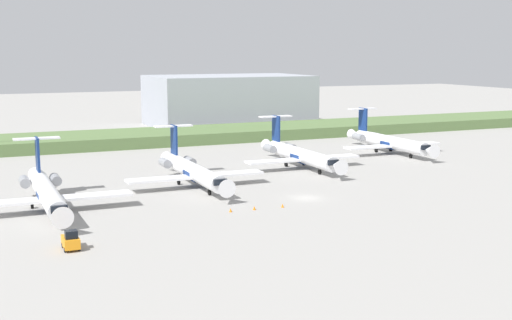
{
  "coord_description": "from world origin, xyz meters",
  "views": [
    {
      "loc": [
        -46.66,
        -87.93,
        21.99
      ],
      "look_at": [
        0.0,
        18.91,
        3.0
      ],
      "focal_mm": 47.19,
      "sensor_mm": 36.0,
      "label": 1
    }
  ],
  "objects_px": {
    "safety_cone_front_marker": "(231,210)",
    "safety_cone_mid_marker": "(254,208)",
    "regional_jet_nearest": "(47,192)",
    "safety_cone_rear_marker": "(283,206)",
    "regional_jet_third": "(299,154)",
    "regional_jet_second": "(193,171)",
    "baggage_tug": "(71,241)",
    "regional_jet_fourth": "(389,141)"
  },
  "relations": [
    {
      "from": "safety_cone_front_marker",
      "to": "baggage_tug",
      "type": "bearing_deg",
      "value": -157.87
    },
    {
      "from": "safety_cone_mid_marker",
      "to": "regional_jet_third",
      "type": "bearing_deg",
      "value": 52.64
    },
    {
      "from": "regional_jet_third",
      "to": "regional_jet_fourth",
      "type": "relative_size",
      "value": 1.0
    },
    {
      "from": "regional_jet_third",
      "to": "safety_cone_mid_marker",
      "type": "height_order",
      "value": "regional_jet_third"
    },
    {
      "from": "baggage_tug",
      "to": "safety_cone_mid_marker",
      "type": "xyz_separation_m",
      "value": [
        26.34,
        9.14,
        -0.73
      ]
    },
    {
      "from": "regional_jet_fourth",
      "to": "safety_cone_front_marker",
      "type": "distance_m",
      "value": 63.17
    },
    {
      "from": "regional_jet_nearest",
      "to": "safety_cone_rear_marker",
      "type": "xyz_separation_m",
      "value": [
        30.75,
        -11.8,
        -2.26
      ]
    },
    {
      "from": "regional_jet_second",
      "to": "safety_cone_rear_marker",
      "type": "relative_size",
      "value": 56.36
    },
    {
      "from": "regional_jet_fourth",
      "to": "safety_cone_rear_marker",
      "type": "bearing_deg",
      "value": -139.51
    },
    {
      "from": "regional_jet_fourth",
      "to": "safety_cone_front_marker",
      "type": "height_order",
      "value": "regional_jet_fourth"
    },
    {
      "from": "regional_jet_nearest",
      "to": "safety_cone_front_marker",
      "type": "distance_m",
      "value": 25.74
    },
    {
      "from": "regional_jet_nearest",
      "to": "safety_cone_front_marker",
      "type": "xyz_separation_m",
      "value": [
        22.97,
        -11.4,
        -2.26
      ]
    },
    {
      "from": "regional_jet_second",
      "to": "regional_jet_nearest",
      "type": "bearing_deg",
      "value": -161.33
    },
    {
      "from": "regional_jet_fourth",
      "to": "safety_cone_front_marker",
      "type": "bearing_deg",
      "value": -144.38
    },
    {
      "from": "regional_jet_nearest",
      "to": "regional_jet_second",
      "type": "height_order",
      "value": "same"
    },
    {
      "from": "safety_cone_rear_marker",
      "to": "baggage_tug",
      "type": "bearing_deg",
      "value": -163.81
    },
    {
      "from": "regional_jet_second",
      "to": "safety_cone_rear_marker",
      "type": "height_order",
      "value": "regional_jet_second"
    },
    {
      "from": "safety_cone_front_marker",
      "to": "regional_jet_third",
      "type": "bearing_deg",
      "value": 48.28
    },
    {
      "from": "regional_jet_third",
      "to": "safety_cone_front_marker",
      "type": "relative_size",
      "value": 56.36
    },
    {
      "from": "regional_jet_second",
      "to": "regional_jet_third",
      "type": "distance_m",
      "value": 25.65
    },
    {
      "from": "safety_cone_mid_marker",
      "to": "regional_jet_nearest",
      "type": "bearing_deg",
      "value": 156.43
    },
    {
      "from": "baggage_tug",
      "to": "safety_cone_rear_marker",
      "type": "xyz_separation_m",
      "value": [
        30.62,
        8.89,
        -0.73
      ]
    },
    {
      "from": "regional_jet_fourth",
      "to": "safety_cone_front_marker",
      "type": "xyz_separation_m",
      "value": [
        -51.32,
        -36.77,
        -2.26
      ]
    },
    {
      "from": "regional_jet_nearest",
      "to": "safety_cone_mid_marker",
      "type": "height_order",
      "value": "regional_jet_nearest"
    },
    {
      "from": "baggage_tug",
      "to": "safety_cone_mid_marker",
      "type": "distance_m",
      "value": 27.89
    },
    {
      "from": "regional_jet_nearest",
      "to": "regional_jet_second",
      "type": "relative_size",
      "value": 1.0
    },
    {
      "from": "regional_jet_third",
      "to": "regional_jet_fourth",
      "type": "height_order",
      "value": "same"
    },
    {
      "from": "regional_jet_nearest",
      "to": "baggage_tug",
      "type": "xyz_separation_m",
      "value": [
        0.13,
        -20.69,
        -1.53
      ]
    },
    {
      "from": "safety_cone_mid_marker",
      "to": "baggage_tug",
      "type": "bearing_deg",
      "value": -160.87
    },
    {
      "from": "regional_jet_nearest",
      "to": "safety_cone_rear_marker",
      "type": "distance_m",
      "value": 33.02
    },
    {
      "from": "regional_jet_nearest",
      "to": "safety_cone_rear_marker",
      "type": "height_order",
      "value": "regional_jet_nearest"
    },
    {
      "from": "regional_jet_second",
      "to": "regional_jet_third",
      "type": "height_order",
      "value": "same"
    },
    {
      "from": "regional_jet_nearest",
      "to": "regional_jet_third",
      "type": "bearing_deg",
      "value": 19.26
    },
    {
      "from": "safety_cone_front_marker",
      "to": "safety_cone_rear_marker",
      "type": "relative_size",
      "value": 1.0
    },
    {
      "from": "safety_cone_mid_marker",
      "to": "safety_cone_rear_marker",
      "type": "bearing_deg",
      "value": -3.3
    },
    {
      "from": "regional_jet_third",
      "to": "regional_jet_fourth",
      "type": "bearing_deg",
      "value": 18.1
    },
    {
      "from": "safety_cone_front_marker",
      "to": "safety_cone_mid_marker",
      "type": "bearing_deg",
      "value": -2.46
    },
    {
      "from": "regional_jet_nearest",
      "to": "safety_cone_mid_marker",
      "type": "distance_m",
      "value": 28.97
    },
    {
      "from": "regional_jet_fourth",
      "to": "safety_cone_mid_marker",
      "type": "bearing_deg",
      "value": -142.33
    },
    {
      "from": "regional_jet_nearest",
      "to": "safety_cone_rear_marker",
      "type": "relative_size",
      "value": 56.36
    },
    {
      "from": "baggage_tug",
      "to": "safety_cone_front_marker",
      "type": "distance_m",
      "value": 24.67
    },
    {
      "from": "baggage_tug",
      "to": "safety_cone_front_marker",
      "type": "xyz_separation_m",
      "value": [
        22.84,
        9.29,
        -0.73
      ]
    }
  ]
}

